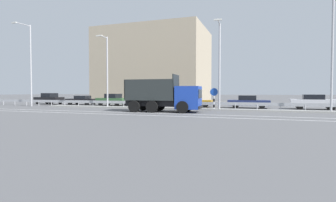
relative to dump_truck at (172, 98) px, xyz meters
name	(u,v)px	position (x,y,z in m)	size (l,w,h in m)	color
ground_plane	(163,111)	(-1.07, 0.58, -1.22)	(320.00, 320.00, 0.00)	#565659
lane_strip_0	(155,113)	(-0.83, -1.86, -1.22)	(54.94, 0.16, 0.01)	silver
lane_strip_1	(146,115)	(-0.83, -3.90, -1.22)	(54.94, 0.16, 0.01)	silver
median_island	(172,109)	(-1.07, 3.18, -1.13)	(30.22, 1.10, 0.18)	gray
median_guardrail	(175,103)	(-1.07, 4.50, -0.65)	(54.94, 0.09, 0.78)	#9EA0A5
dump_truck	(172,98)	(0.00, 0.00, 0.00)	(7.01, 3.01, 3.36)	#19389E
median_road_sign	(214,98)	(3.29, 3.18, -0.03)	(0.80, 0.16, 2.21)	white
street_lamp_0	(30,62)	(-19.76, 3.05, 4.39)	(0.71, 2.38, 10.20)	#ADADB2
street_lamp_1	(107,69)	(-8.75, 3.20, 3.22)	(0.71, 1.84, 8.01)	#ADADB2
street_lamp_2	(219,62)	(3.84, 2.83, 3.45)	(0.71, 2.47, 8.33)	#ADADB2
street_lamp_3	(333,42)	(13.23, 2.88, 4.76)	(0.71, 2.42, 10.93)	#ADADB2
parked_car_0	(49,99)	(-21.88, 8.40, -0.41)	(4.35, 2.12, 1.64)	black
parked_car_1	(82,100)	(-16.24, 8.62, -0.55)	(4.44, 1.96, 1.29)	black
parked_car_2	(113,100)	(-11.03, 8.21, -0.44)	(4.19, 2.15, 1.57)	#335B33
parked_car_3	(155,101)	(-5.13, 8.72, -0.57)	(4.08, 2.01, 1.25)	maroon
parked_car_4	(193,101)	(-0.05, 8.58, -0.52)	(4.47, 1.99, 1.39)	#B27A14
parked_car_5	(248,102)	(6.34, 8.23, -0.50)	(4.49, 2.04, 1.42)	navy
parked_car_6	(314,102)	(12.87, 8.17, -0.44)	(4.68, 2.00, 1.54)	silver
background_building_0	(154,67)	(-10.88, 22.71, 5.30)	(18.84, 13.51, 13.04)	tan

